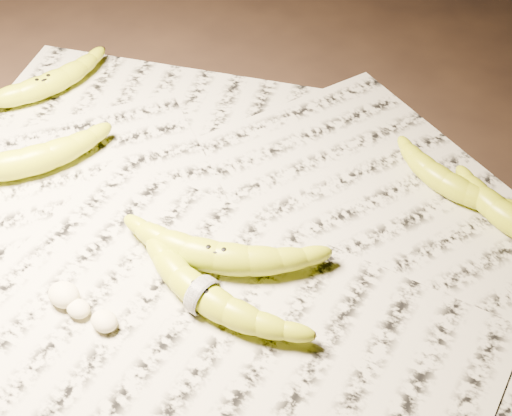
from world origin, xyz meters
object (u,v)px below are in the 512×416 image
Objects in this scene: banana_left_a at (44,84)px; banana_left_b at (23,161)px; banana_upper_b at (447,180)px; banana_taped at (202,293)px; banana_center at (217,255)px.

banana_left_a is 0.97× the size of banana_left_b.
banana_taped is at bearing -103.36° from banana_upper_b.
banana_center is 0.05m from banana_taped.
banana_left_b and banana_center have the same top height.
banana_center is 0.98× the size of banana_taped.
banana_center is at bearing -88.19° from banana_left_a.
banana_left_a is 1.22× the size of banana_upper_b.
banana_center is (0.30, 0.03, -0.00)m from banana_left_b.
banana_upper_b is (0.44, 0.31, -0.00)m from banana_left_b.
banana_left_a is 0.45m from banana_taped.
banana_upper_b is at bearing 70.95° from banana_taped.
banana_left_a is at bearing 163.49° from banana_taped.
banana_left_b is at bearing 178.94° from banana_taped.
banana_taped is (0.32, -0.02, -0.00)m from banana_left_b.
banana_taped reaches higher than banana_upper_b.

